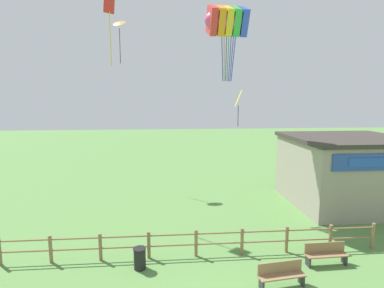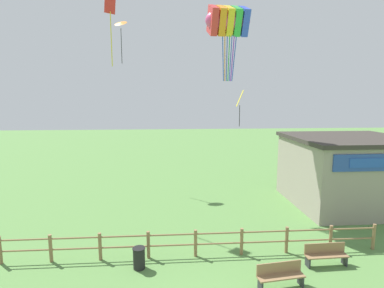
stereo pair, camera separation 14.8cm
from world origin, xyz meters
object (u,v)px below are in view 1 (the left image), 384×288
at_px(kite_rainbow_parafoil, 227,21).
at_px(kite_red_diamond, 110,18).
at_px(park_bench_by_building, 326,253).
at_px(seaside_building, 347,170).
at_px(park_bench_near_fence, 281,274).
at_px(trash_bin, 140,258).
at_px(kite_orange_delta, 119,25).
at_px(kite_yellow_diamond, 238,101).

height_order(kite_rainbow_parafoil, kite_red_diamond, kite_red_diamond).
distance_m(park_bench_by_building, kite_red_diamond, 15.75).
distance_m(seaside_building, park_bench_by_building, 8.60).
height_order(park_bench_near_fence, trash_bin, park_bench_near_fence).
distance_m(park_bench_by_building, trash_bin, 7.51).
bearing_deg(seaside_building, park_bench_near_fence, -132.43).
bearing_deg(kite_orange_delta, kite_red_diamond, -86.41).
xyz_separation_m(seaside_building, kite_yellow_diamond, (-5.63, 6.04, 4.35)).
distance_m(seaside_building, trash_bin, 14.18).
bearing_deg(kite_rainbow_parafoil, kite_red_diamond, -177.50).
xyz_separation_m(park_bench_near_fence, park_bench_by_building, (2.36, 1.26, 0.00)).
relative_size(park_bench_near_fence, kite_yellow_diamond, 0.61).
distance_m(kite_rainbow_parafoil, kite_yellow_diamond, 7.65).
bearing_deg(kite_yellow_diamond, kite_rainbow_parafoil, -110.81).
bearing_deg(kite_red_diamond, park_bench_by_building, -35.90).
bearing_deg(trash_bin, kite_yellow_diamond, 61.25).
relative_size(park_bench_near_fence, kite_orange_delta, 0.54).
bearing_deg(kite_rainbow_parafoil, kite_yellow_diamond, 69.19).
relative_size(kite_orange_delta, kite_red_diamond, 0.87).
bearing_deg(park_bench_by_building, kite_rainbow_parafoil, 111.52).
xyz_separation_m(park_bench_by_building, kite_red_diamond, (-9.44, 6.83, 10.60)).
bearing_deg(park_bench_by_building, seaside_building, 53.65).
distance_m(seaside_building, park_bench_near_fence, 11.04).
bearing_deg(kite_yellow_diamond, trash_bin, -118.75).
distance_m(seaside_building, kite_rainbow_parafoil, 11.88).
relative_size(park_bench_by_building, kite_red_diamond, 0.46).
relative_size(kite_rainbow_parafoil, kite_orange_delta, 1.35).
distance_m(park_bench_by_building, kite_yellow_diamond, 14.20).
relative_size(seaside_building, trash_bin, 8.23).
distance_m(trash_bin, kite_rainbow_parafoil, 13.53).
height_order(park_bench_near_fence, kite_orange_delta, kite_orange_delta).
height_order(seaside_building, kite_yellow_diamond, kite_yellow_diamond).
bearing_deg(kite_orange_delta, kite_yellow_diamond, -2.03).
xyz_separation_m(park_bench_near_fence, trash_bin, (-5.14, 1.57, -0.04)).
xyz_separation_m(trash_bin, kite_rainbow_parafoil, (4.70, 6.81, 10.71)).
xyz_separation_m(park_bench_by_building, kite_yellow_diamond, (-0.64, 12.83, 6.07)).
relative_size(park_bench_by_building, trash_bin, 2.00).
height_order(trash_bin, kite_yellow_diamond, kite_yellow_diamond).
bearing_deg(kite_red_diamond, park_bench_near_fence, -48.83).
bearing_deg(trash_bin, park_bench_near_fence, -16.99).
height_order(seaside_building, kite_rainbow_parafoil, kite_rainbow_parafoil).
bearing_deg(seaside_building, kite_yellow_diamond, 132.98).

